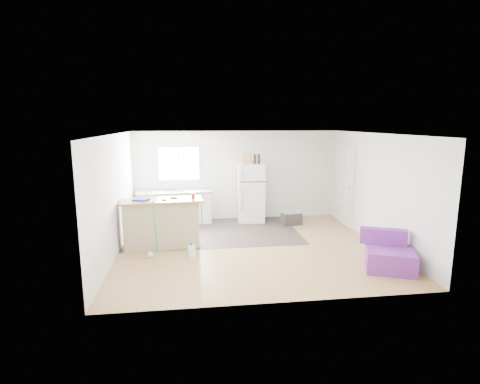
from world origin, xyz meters
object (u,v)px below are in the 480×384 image
(blue_tray, at_px, (141,200))
(cardboard_box, at_px, (247,158))
(mop, at_px, (152,246))
(purple_seat, at_px, (389,255))
(cleaner_jug, at_px, (192,251))
(red_cup, at_px, (193,196))
(refrigerator, at_px, (251,193))
(bottle_right, at_px, (259,159))
(bottle_left, at_px, (255,159))
(cooler, at_px, (291,217))
(peninsula, at_px, (162,223))
(kitchen_cabinets, at_px, (175,207))

(blue_tray, distance_m, cardboard_box, 3.19)
(mop, bearing_deg, purple_seat, -10.73)
(cleaner_jug, bearing_deg, red_cup, 65.57)
(refrigerator, relative_size, bottle_right, 6.23)
(purple_seat, bearing_deg, bottle_left, 140.66)
(cooler, xyz_separation_m, cleaner_jug, (-2.60, -2.07, -0.07))
(purple_seat, xyz_separation_m, bottle_left, (-1.86, 3.57, 1.43))
(red_cup, height_order, cardboard_box, cardboard_box)
(refrigerator, distance_m, bottle_right, 0.93)
(bottle_right, bearing_deg, bottle_left, -157.43)
(peninsula, bearing_deg, red_cup, -3.97)
(peninsula, bearing_deg, bottle_right, 33.24)
(refrigerator, xyz_separation_m, cardboard_box, (-0.11, -0.06, 0.93))
(red_cup, xyz_separation_m, cardboard_box, (1.43, 1.81, 0.61))
(red_cup, distance_m, blue_tray, 1.08)
(peninsula, xyz_separation_m, cardboard_box, (2.11, 1.81, 1.18))
(mop, xyz_separation_m, red_cup, (0.84, 0.59, 0.86))
(cleaner_jug, distance_m, red_cup, 1.20)
(kitchen_cabinets, height_order, peninsula, kitchen_cabinets)
(kitchen_cabinets, relative_size, bottle_left, 7.88)
(bottle_left, relative_size, bottle_right, 1.00)
(kitchen_cabinets, distance_m, bottle_right, 2.56)
(purple_seat, relative_size, red_cup, 8.91)
(kitchen_cabinets, distance_m, peninsula, 1.92)
(cooler, bearing_deg, blue_tray, -167.62)
(purple_seat, distance_m, blue_tray, 4.95)
(peninsula, xyz_separation_m, purple_seat, (4.17, -1.77, -0.28))
(kitchen_cabinets, relative_size, purple_seat, 1.84)
(blue_tray, distance_m, bottle_right, 3.46)
(cooler, relative_size, mop, 0.48)
(cooler, relative_size, purple_seat, 0.51)
(mop, xyz_separation_m, bottle_right, (2.59, 2.44, 1.45))
(kitchen_cabinets, height_order, purple_seat, kitchen_cabinets)
(peninsula, relative_size, bottle_right, 6.91)
(cooler, height_order, bottle_left, bottle_left)
(refrigerator, distance_m, mop, 3.47)
(peninsula, distance_m, mop, 0.68)
(cooler, relative_size, bottle_right, 2.18)
(peninsula, relative_size, cleaner_jug, 5.92)
(mop, height_order, bottle_left, bottle_left)
(mop, xyz_separation_m, cardboard_box, (2.27, 2.40, 1.47))
(cardboard_box, bearing_deg, peninsula, -139.31)
(peninsula, xyz_separation_m, cooler, (3.21, 1.37, -0.33))
(bottle_right, bearing_deg, purple_seat, -64.30)
(red_cup, relative_size, bottle_left, 0.48)
(peninsula, relative_size, cardboard_box, 5.76)
(blue_tray, xyz_separation_m, cardboard_box, (2.51, 1.86, 0.65))
(refrigerator, bearing_deg, kitchen_cabinets, -177.57)
(peninsula, relative_size, purple_seat, 1.62)
(blue_tray, bearing_deg, bottle_right, 33.92)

